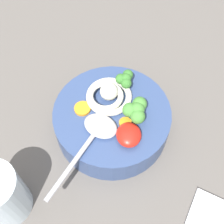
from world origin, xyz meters
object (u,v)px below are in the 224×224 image
object	(u,v)px
soup_bowl	(112,120)
drinking_glass	(0,195)
soup_spoon	(96,131)
noodle_pile	(108,95)

from	to	relation	value
soup_bowl	drinking_glass	bearing A→B (deg)	-50.30
soup_bowl	drinking_glass	distance (cm)	22.62
soup_bowl	soup_spoon	distance (cm)	6.23
soup_bowl	noodle_pile	bearing A→B (deg)	-168.37
soup_bowl	drinking_glass	size ratio (longest dim) A/B	2.00
soup_spoon	drinking_glass	size ratio (longest dim) A/B	1.55
soup_bowl	drinking_glass	xyz separation A→B (cm)	(14.37, -17.32, 2.29)
noodle_pile	soup_spoon	bearing A→B (deg)	-16.56
noodle_pile	drinking_glass	distance (cm)	24.08
soup_bowl	noodle_pile	distance (cm)	4.90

